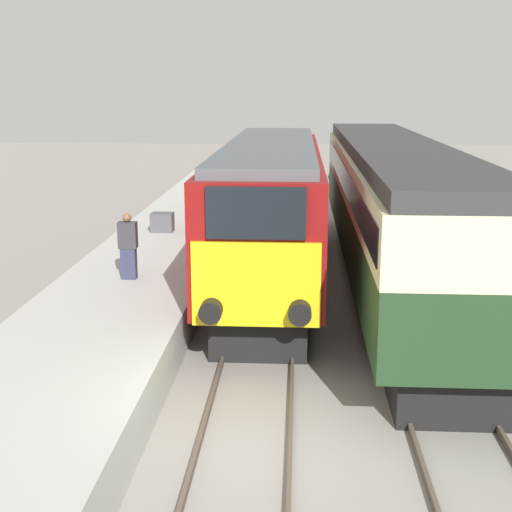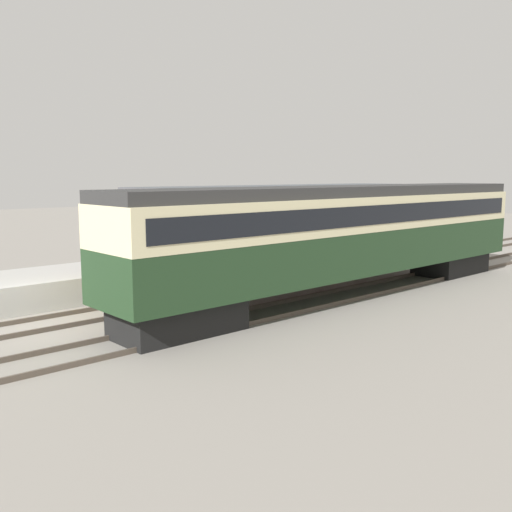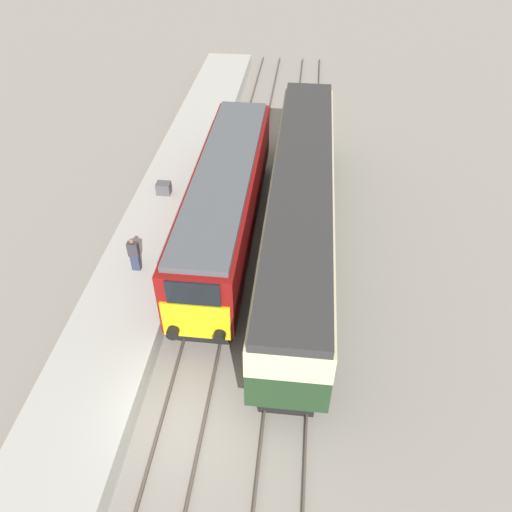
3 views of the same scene
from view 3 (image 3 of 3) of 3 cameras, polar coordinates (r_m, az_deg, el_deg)
ground_plane at (r=17.73m, az=-8.44°, el=-18.73°), size 120.00×120.00×0.00m
platform_left at (r=23.11m, az=-12.17°, el=0.25°), size 3.50×50.00×0.97m
rails_near_track at (r=20.56m, az=-5.39°, el=-6.69°), size 1.51×60.00×0.14m
rails_far_track at (r=20.27m, az=4.17°, el=-7.48°), size 1.50×60.00×0.14m
locomotive at (r=22.87m, az=-3.46°, el=6.28°), size 2.70×14.35×4.01m
passenger_carriage at (r=22.52m, az=5.16°, el=6.23°), size 2.75×19.25×4.04m
person_on_platform at (r=21.19m, az=-13.74°, el=0.17°), size 0.44×0.26×1.61m
luggage_crate at (r=25.93m, az=-10.50°, el=7.64°), size 0.70×0.56×0.60m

